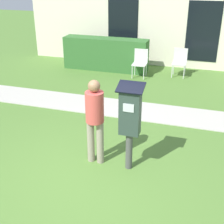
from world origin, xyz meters
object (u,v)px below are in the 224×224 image
at_px(outdoor_chair_middle, 180,60).
at_px(parking_meter, 130,116).
at_px(person_standing, 95,116).
at_px(outdoor_chair_left, 140,61).

bearing_deg(outdoor_chair_middle, parking_meter, -76.09).
bearing_deg(person_standing, parking_meter, 30.47).
xyz_separation_m(parking_meter, person_standing, (-0.63, 0.02, -0.09)).
distance_m(parking_meter, outdoor_chair_left, 5.25).
relative_size(person_standing, outdoor_chair_middle, 1.76).
bearing_deg(outdoor_chair_left, parking_meter, -103.06).
xyz_separation_m(person_standing, outdoor_chair_left, (-0.33, 5.11, -0.40)).
relative_size(person_standing, outdoor_chair_left, 1.76).
height_order(parking_meter, outdoor_chair_left, parking_meter).
height_order(parking_meter, outdoor_chair_middle, parking_meter).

